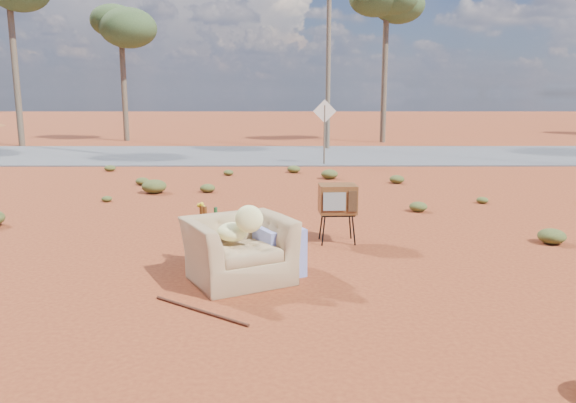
{
  "coord_description": "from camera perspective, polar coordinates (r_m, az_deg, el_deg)",
  "views": [
    {
      "loc": [
        0.22,
        -6.96,
        2.38
      ],
      "look_at": [
        0.24,
        1.24,
        0.8
      ],
      "focal_mm": 35.0,
      "sensor_mm": 36.0,
      "label": 1
    }
  ],
  "objects": [
    {
      "name": "ground",
      "position": [
        7.35,
        -1.88,
        -7.98
      ],
      "size": [
        140.0,
        140.0,
        0.0
      ],
      "primitive_type": "plane",
      "color": "#923F1D",
      "rests_on": "ground"
    },
    {
      "name": "highway",
      "position": [
        22.08,
        -0.73,
        4.77
      ],
      "size": [
        140.0,
        7.0,
        0.04
      ],
      "primitive_type": "cube",
      "color": "#565659",
      "rests_on": "ground"
    },
    {
      "name": "armchair",
      "position": [
        7.28,
        -4.3,
        -3.97
      ],
      "size": [
        1.64,
        1.51,
        1.1
      ],
      "rotation": [
        0.0,
        0.0,
        0.48
      ],
      "color": "#9B7B54",
      "rests_on": "ground"
    },
    {
      "name": "tv_unit",
      "position": [
        9.03,
        5.06,
        0.19
      ],
      "size": [
        0.61,
        0.5,
        0.95
      ],
      "rotation": [
        0.0,
        0.0,
        0.04
      ],
      "color": "black",
      "rests_on": "ground"
    },
    {
      "name": "side_table",
      "position": [
        7.83,
        -8.26,
        -2.08
      ],
      "size": [
        0.5,
        0.5,
        0.87
      ],
      "rotation": [
        0.0,
        0.0,
        -0.18
      ],
      "color": "#372714",
      "rests_on": "ground"
    },
    {
      "name": "rusty_bar",
      "position": [
        6.4,
        -8.91,
        -10.89
      ],
      "size": [
        1.15,
        0.85,
        0.04
      ],
      "primitive_type": "cylinder",
      "rotation": [
        0.0,
        1.57,
        -0.63
      ],
      "color": "#4A2313",
      "rests_on": "ground"
    },
    {
      "name": "road_sign",
      "position": [
        19.02,
        3.74,
        8.24
      ],
      "size": [
        0.78,
        0.06,
        2.19
      ],
      "color": "brown",
      "rests_on": "ground"
    },
    {
      "name": "eucalyptus_near_left",
      "position": [
        30.26,
        -16.61,
        16.29
      ],
      "size": [
        3.2,
        3.2,
        6.6
      ],
      "color": "brown",
      "rests_on": "ground"
    },
    {
      "name": "eucalyptus_center",
      "position": [
        28.65,
        9.99,
        18.87
      ],
      "size": [
        3.2,
        3.2,
        7.6
      ],
      "color": "brown",
      "rests_on": "ground"
    },
    {
      "name": "utility_pole_center",
      "position": [
        24.58,
        4.13,
        15.0
      ],
      "size": [
        1.4,
        0.2,
        8.0
      ],
      "color": "brown",
      "rests_on": "ground"
    },
    {
      "name": "scrub_patch",
      "position": [
        11.63,
        -5.31,
        -0.25
      ],
      "size": [
        17.49,
        8.07,
        0.33
      ],
      "color": "#525826",
      "rests_on": "ground"
    }
  ]
}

